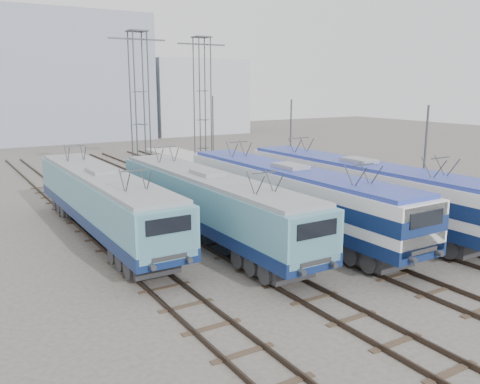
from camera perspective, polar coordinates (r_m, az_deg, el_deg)
The scene contains 13 objects.
ground at distance 22.90m, azimuth 9.53°, elevation -8.83°, with size 160.00×160.00×0.00m, color #514C47.
platform at distance 35.16m, azimuth 13.58°, elevation -1.36°, with size 4.00×70.00×0.30m, color #9E9E99.
locomotive_far_left at distance 27.58m, azimuth -15.07°, elevation -0.79°, with size 2.75×17.34×3.26m.
locomotive_center_left at distance 26.15m, azimuth -3.41°, elevation -1.07°, with size 2.75×17.34×3.26m.
locomotive_center_right at distance 27.68m, azimuth 5.83°, elevation -0.13°, with size 2.83×17.89×3.36m.
locomotive_far_right at distance 30.16m, azimuth 13.32°, elevation 0.66°, with size 2.86×18.09×3.40m.
catenary_tower_west at distance 40.61m, azimuth -11.19°, elevation 9.77°, with size 4.50×1.20×12.00m.
catenary_tower_east at distance 45.09m, azimuth -4.23°, elevation 10.16°, with size 4.50×1.20×12.00m.
mast_front at distance 29.44m, azimuth 19.93°, elevation 2.34°, with size 0.12×0.12×7.00m, color #3F4247.
mast_mid at distance 37.99m, azimuth 5.68°, elevation 5.04°, with size 0.12×0.12×7.00m, color #3F4247.
mast_rear at distance 48.03m, azimuth -3.04°, elevation 6.54°, with size 0.12×0.12×7.00m, color #3F4247.
building_center at distance 80.12m, azimuth -18.83°, elevation 12.06°, with size 22.00×14.00×18.00m, color #848CA1.
building_east at distance 86.90m, azimuth -5.54°, elevation 10.60°, with size 16.00×12.00×12.00m, color #A1AAB3.
Camera 1 is at (-14.23, -16.01, 8.09)m, focal length 38.00 mm.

